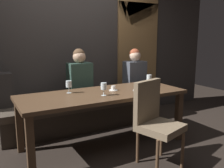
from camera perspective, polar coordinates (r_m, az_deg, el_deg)
The scene contains 14 objects.
ground at distance 3.51m, azimuth -1.93°, elevation -13.85°, with size 9.00×9.00×0.00m, color black.
back_wall_tiled at distance 4.31m, azimuth -9.67°, elevation 11.17°, with size 6.00×0.12×3.00m, color #383330.
arched_door at distance 4.87m, azimuth 6.00°, elevation 9.64°, with size 0.90×0.05×2.55m.
dining_table at distance 3.29m, azimuth -2.01°, elevation -3.49°, with size 2.20×0.84×0.74m.
banquette_bench at distance 4.02m, azimuth -6.57°, elevation -7.14°, with size 2.50×0.44×0.45m.
chair_near_side at distance 2.89m, azimuth 9.84°, elevation -7.69°, with size 0.55×0.55×0.98m.
diner_redhead at distance 3.88m, azimuth -7.48°, elevation 1.59°, with size 0.36×0.24×0.84m.
diner_bearded at distance 4.35m, azimuth 5.25°, elevation 2.50°, with size 0.36×0.24×0.81m.
wine_glass_near_right at distance 3.77m, azimuth 8.57°, elevation 1.37°, with size 0.08×0.08×0.16m.
wine_glass_end_right at distance 3.09m, azimuth -1.92°, elevation -0.64°, with size 0.08×0.08×0.16m.
wine_glass_far_left at distance 3.27m, azimuth -9.96°, elevation -0.14°, with size 0.08×0.08×0.16m.
espresso_cup at distance 3.39m, azimuth 0.31°, elevation -1.06°, with size 0.12×0.12×0.06m.
dessert_plate at distance 3.41m, azimuth 7.18°, elevation -1.31°, with size 0.19×0.19×0.05m.
fork_on_table at distance 3.32m, azimuth 5.27°, elevation -1.79°, with size 0.02×0.17×0.01m, color silver.
Camera 1 is at (-1.45, -2.84, 1.48)m, focal length 39.57 mm.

